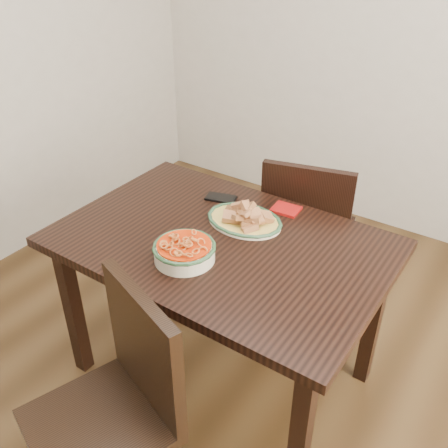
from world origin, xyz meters
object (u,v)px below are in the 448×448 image
Objects in this scene: fish_plate at (245,213)px; chair_near at (120,399)px; smartphone at (221,198)px; chair_far at (307,230)px; dining_table at (221,258)px; noodle_bowl at (184,249)px.

chair_near is at bearing -87.54° from fish_plate.
chair_near is 2.79× the size of fish_plate.
chair_far is at bearing 36.31° from smartphone.
chair_far reaches higher than smartphone.
fish_plate is at bearing 65.58° from chair_far.
smartphone is at bearing 123.22° from chair_near.
chair_far is 1.00× the size of chair_near.
dining_table is 5.46× the size of noodle_bowl.
chair_near reaches higher than noodle_bowl.
dining_table is 0.34m from smartphone.
dining_table is at bearing -71.00° from smartphone.
fish_plate is 1.35× the size of noodle_bowl.
fish_plate is at bearing 86.27° from dining_table.
noodle_bowl is (-0.13, -0.80, 0.29)m from chair_far.
noodle_bowl is at bearing 119.09° from chair_near.
fish_plate is 0.23m from smartphone.
fish_plate is (-0.03, 0.80, 0.30)m from chair_near.
fish_plate is at bearing 111.65° from chair_near.
fish_plate is (-0.08, -0.46, 0.30)m from chair_far.
dining_table is 9.57× the size of smartphone.
chair_far is 0.86m from noodle_bowl.
dining_table is 0.64m from chair_far.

